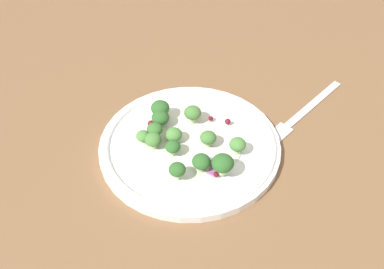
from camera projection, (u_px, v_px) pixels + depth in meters
The scene contains 27 objects.
ground_plane at pixel (199, 165), 64.57cm from camera, with size 180.00×180.00×2.00cm, color brown.
plate at pixel (192, 144), 65.08cm from camera, with size 26.21×26.21×1.70cm.
dressing_pool at pixel (192, 141), 64.78cm from camera, with size 15.20×15.20×0.20cm, color white.
broccoli_floret_0 at pixel (201, 162), 59.64cm from camera, with size 2.52×2.52×2.55cm.
broccoli_floret_1 at pixel (193, 113), 66.26cm from camera, with size 2.55×2.55×2.58cm.
broccoli_floret_2 at pixel (143, 136), 63.87cm from camera, with size 1.95×1.95×1.97cm.
broccoli_floret_3 at pixel (153, 140), 62.71cm from camera, with size 2.39×2.39×2.42cm.
broccoli_floret_4 at pixel (208, 138), 62.94cm from camera, with size 2.33×2.33×2.36cm.
broccoli_floret_5 at pixel (174, 135), 63.73cm from camera, with size 2.38×2.38×2.41cm.
broccoli_floret_6 at pixel (223, 164), 58.56cm from camera, with size 2.97×2.97×3.01cm.
broccoli_floret_7 at pixel (238, 145), 61.95cm from camera, with size 2.34×2.34×2.37cm.
broccoli_floret_8 at pixel (155, 130), 63.82cm from camera, with size 2.26×2.26×2.29cm.
broccoli_floret_9 at pixel (160, 108), 66.76cm from camera, with size 2.79×2.79×2.82cm.
broccoli_floret_10 at pixel (177, 170), 58.17cm from camera, with size 2.25×2.25×2.28cm.
broccoli_floret_11 at pixel (173, 147), 61.68cm from camera, with size 2.14×2.14×2.17cm.
broccoli_floret_12 at pixel (160, 118), 65.83cm from camera, with size 2.60×2.60×2.64cm.
cranberry_0 at pixel (207, 134), 65.11cm from camera, with size 0.98×0.98×0.98cm, color maroon.
cranberry_1 at pixel (228, 121), 66.68cm from camera, with size 0.87×0.87×0.87cm, color maroon.
cranberry_2 at pixel (211, 118), 67.35cm from camera, with size 0.75×0.75×0.75cm, color maroon.
cranberry_3 at pixel (217, 174), 59.64cm from camera, with size 0.78×0.78×0.78cm, color maroon.
cranberry_4 at pixel (196, 113), 68.55cm from camera, with size 0.91×0.91×0.91cm, color maroon.
cranberry_5 at pixel (168, 134), 64.71cm from camera, with size 0.89×0.89×0.89cm, color maroon.
cranberry_6 at pixel (151, 124), 66.88cm from camera, with size 1.00×1.00×1.00cm, color maroon.
onion_bit_0 at pixel (216, 170), 60.41cm from camera, with size 1.20×1.38×0.36cm, color #A35B93.
onion_bit_1 at pixel (215, 163), 60.98cm from camera, with size 1.14×1.22×0.56cm, color #843D75.
onion_bit_2 at pixel (153, 124), 67.18cm from camera, with size 1.23×0.94×0.45cm, color #934C84.
fork at pixel (303, 112), 71.06cm from camera, with size 7.38×18.26×0.50cm.
Camera 1 is at (-37.53, 21.73, 47.05)cm, focal length 41.93 mm.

